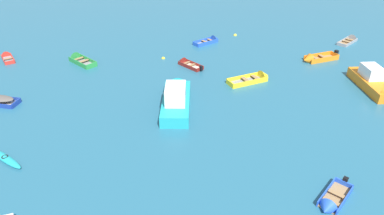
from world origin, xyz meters
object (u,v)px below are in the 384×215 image
rowboat_green_near_right (78,59)px  mooring_buoy_between_boats_right (163,59)px  motor_launch_turquoise_foreground_center (176,97)px  rowboat_orange_far_right (315,59)px  rowboat_red_cluster_inner (7,57)px  rowboat_yellow_back_row_left (257,78)px  rowboat_blue_distant_center (211,40)px  rowboat_blue_midfield_right (331,203)px  rowboat_grey_back_row_center (351,40)px  motor_launch_orange_back_row_right (376,84)px  rowboat_maroon_outer_left (186,63)px  mooring_buoy_far_field (235,35)px  kayak_turquoise_cluster_outer (5,158)px

rowboat_green_near_right → mooring_buoy_between_boats_right: (8.95, -0.77, -0.21)m
motor_launch_turquoise_foreground_center → rowboat_green_near_right: bearing=130.0°
rowboat_orange_far_right → rowboat_red_cluster_inner: (-32.33, 6.10, -0.08)m
rowboat_yellow_back_row_left → rowboat_green_near_right: bearing=156.4°
mooring_buoy_between_boats_right → rowboat_blue_distant_center: bearing=34.8°
rowboat_red_cluster_inner → mooring_buoy_between_boats_right: (16.61, -2.85, -0.16)m
rowboat_blue_midfield_right → rowboat_yellow_back_row_left: bearing=86.1°
rowboat_grey_back_row_center → rowboat_green_near_right: bearing=-178.0°
motor_launch_turquoise_foreground_center → motor_launch_orange_back_row_right: (17.63, -0.37, -0.11)m
rowboat_red_cluster_inner → mooring_buoy_between_boats_right: size_ratio=7.74×
rowboat_blue_midfield_right → rowboat_orange_far_right: bearing=66.0°
rowboat_blue_midfield_right → rowboat_green_near_right: rowboat_green_near_right is taller
motor_launch_turquoise_foreground_center → rowboat_red_cluster_inner: (-16.80, 12.95, -0.58)m
rowboat_grey_back_row_center → motor_launch_orange_back_row_right: motor_launch_orange_back_row_right is taller
motor_launch_orange_back_row_right → rowboat_maroon_outer_left: bearing=151.7°
rowboat_orange_far_right → rowboat_maroon_outer_left: 13.60m
rowboat_grey_back_row_center → rowboat_blue_midfield_right: bearing=-123.0°
rowboat_blue_distant_center → rowboat_red_cluster_inner: 22.82m
rowboat_blue_distant_center → motor_launch_orange_back_row_right: bearing=-51.7°
rowboat_blue_distant_center → motor_launch_orange_back_row_right: (11.66, -14.76, 0.44)m
rowboat_yellow_back_row_left → rowboat_grey_back_row_center: rowboat_yellow_back_row_left is taller
rowboat_yellow_back_row_left → mooring_buoy_far_field: (1.47, 12.88, -0.21)m
rowboat_blue_distant_center → motor_launch_orange_back_row_right: motor_launch_orange_back_row_right is taller
kayak_turquoise_cluster_outer → mooring_buoy_between_boats_right: (11.62, 15.46, -0.16)m
rowboat_yellow_back_row_left → mooring_buoy_far_field: size_ratio=10.14×
kayak_turquoise_cluster_outer → mooring_buoy_far_field: 30.36m
kayak_turquoise_cluster_outer → mooring_buoy_between_boats_right: kayak_turquoise_cluster_outer is taller
mooring_buoy_far_field → motor_launch_orange_back_row_right: bearing=-64.0°
rowboat_yellow_back_row_left → rowboat_maroon_outer_left: (-6.05, 4.66, -0.04)m
rowboat_blue_midfield_right → motor_launch_orange_back_row_right: 16.06m
rowboat_green_near_right → mooring_buoy_far_field: 19.40m
rowboat_orange_far_right → kayak_turquoise_cluster_outer: 29.94m
rowboat_blue_midfield_right → rowboat_blue_distant_center: size_ratio=0.83×
motor_launch_turquoise_foreground_center → rowboat_grey_back_row_center: size_ratio=1.99×
rowboat_green_near_right → rowboat_red_cluster_inner: 7.94m
rowboat_grey_back_row_center → rowboat_blue_distant_center: size_ratio=1.02×
rowboat_blue_distant_center → rowboat_orange_far_right: bearing=-38.3°
rowboat_blue_distant_center → rowboat_green_near_right: bearing=-166.9°
rowboat_blue_midfield_right → motor_launch_turquoise_foreground_center: (-6.96, 12.37, 0.56)m
rowboat_green_near_right → rowboat_grey_back_row_center: rowboat_green_near_right is taller
rowboat_maroon_outer_left → kayak_turquoise_cluster_outer: rowboat_maroon_outer_left is taller
rowboat_orange_far_right → mooring_buoy_far_field: 11.18m
rowboat_blue_midfield_right → rowboat_orange_far_right: size_ratio=0.66×
rowboat_red_cluster_inner → mooring_buoy_between_boats_right: rowboat_red_cluster_inner is taller
motor_launch_turquoise_foreground_center → rowboat_blue_distant_center: motor_launch_turquoise_foreground_center is taller
rowboat_blue_distant_center → mooring_buoy_between_boats_right: size_ratio=9.07×
rowboat_orange_far_right → rowboat_blue_distant_center: (-9.56, 7.54, -0.05)m
rowboat_yellow_back_row_left → rowboat_grey_back_row_center: size_ratio=1.23×
rowboat_maroon_outer_left → motor_launch_orange_back_row_right: bearing=-28.3°
rowboat_green_near_right → rowboat_grey_back_row_center: size_ratio=1.05×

